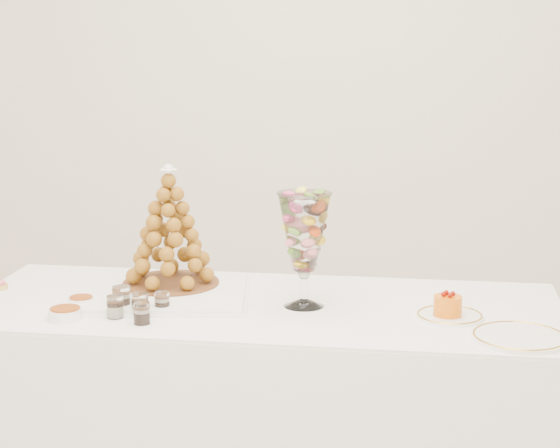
# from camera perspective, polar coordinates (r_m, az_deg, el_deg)

# --- Properties ---
(buffet_table) EXTENTS (1.91, 0.82, 0.71)m
(buffet_table) POSITION_cam_1_polar(r_m,az_deg,el_deg) (3.07, -1.06, -11.28)
(buffet_table) COLOR white
(buffet_table) RESTS_ON ground
(lace_tray) EXTENTS (0.62, 0.49, 0.02)m
(lace_tray) POSITION_cam_1_polar(r_m,az_deg,el_deg) (3.05, -7.56, -4.23)
(lace_tray) COLOR white
(lace_tray) RESTS_ON buffet_table
(macaron_vase) EXTENTS (0.16, 0.16, 0.36)m
(macaron_vase) POSITION_cam_1_polar(r_m,az_deg,el_deg) (2.87, 1.49, -0.56)
(macaron_vase) COLOR white
(macaron_vase) RESTS_ON buffet_table
(cake_plate) EXTENTS (0.20, 0.20, 0.01)m
(cake_plate) POSITION_cam_1_polar(r_m,az_deg,el_deg) (2.86, 10.30, -5.54)
(cake_plate) COLOR white
(cake_plate) RESTS_ON buffet_table
(spare_plate) EXTENTS (0.27, 0.27, 0.01)m
(spare_plate) POSITION_cam_1_polar(r_m,az_deg,el_deg) (2.71, 14.39, -6.71)
(spare_plate) COLOR white
(spare_plate) RESTS_ON buffet_table
(pink_tart) EXTENTS (0.05, 0.05, 0.03)m
(pink_tart) POSITION_cam_1_polar(r_m,az_deg,el_deg) (3.25, -16.72, -3.57)
(pink_tart) COLOR tan
(pink_tart) RESTS_ON buffet_table
(verrine_a) EXTENTS (0.06, 0.06, 0.07)m
(verrine_a) POSITION_cam_1_polar(r_m,az_deg,el_deg) (2.92, -9.64, -4.49)
(verrine_a) COLOR white
(verrine_a) RESTS_ON buffet_table
(verrine_b) EXTENTS (0.06, 0.06, 0.07)m
(verrine_b) POSITION_cam_1_polar(r_m,az_deg,el_deg) (2.86, -8.53, -4.87)
(verrine_b) COLOR white
(verrine_b) RESTS_ON buffet_table
(verrine_c) EXTENTS (0.05, 0.05, 0.06)m
(verrine_c) POSITION_cam_1_polar(r_m,az_deg,el_deg) (2.88, -7.20, -4.74)
(verrine_c) COLOR white
(verrine_c) RESTS_ON buffet_table
(verrine_d) EXTENTS (0.05, 0.05, 0.07)m
(verrine_d) POSITION_cam_1_polar(r_m,az_deg,el_deg) (2.85, -10.02, -4.99)
(verrine_d) COLOR white
(verrine_d) RESTS_ON buffet_table
(verrine_e) EXTENTS (0.05, 0.05, 0.06)m
(verrine_e) POSITION_cam_1_polar(r_m,az_deg,el_deg) (2.78, -8.42, -5.40)
(verrine_e) COLOR white
(verrine_e) RESTS_ON buffet_table
(ramekin_back) EXTENTS (0.08, 0.08, 0.02)m
(ramekin_back) POSITION_cam_1_polar(r_m,az_deg,el_deg) (3.00, -12.03, -4.65)
(ramekin_back) COLOR white
(ramekin_back) RESTS_ON buffet_table
(ramekin_front) EXTENTS (0.10, 0.10, 0.03)m
(ramekin_front) POSITION_cam_1_polar(r_m,az_deg,el_deg) (2.87, -12.95, -5.36)
(ramekin_front) COLOR white
(ramekin_front) RESTS_ON buffet_table
(croquembouche) EXTENTS (0.32, 0.32, 0.40)m
(croquembouche) POSITION_cam_1_polar(r_m,az_deg,el_deg) (3.08, -6.74, -0.15)
(croquembouche) COLOR brown
(croquembouche) RESTS_ON lace_tray
(mousse_cake) EXTENTS (0.09, 0.09, 0.07)m
(mousse_cake) POSITION_cam_1_polar(r_m,az_deg,el_deg) (2.84, 10.19, -4.91)
(mousse_cake) COLOR orange
(mousse_cake) RESTS_ON cake_plate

